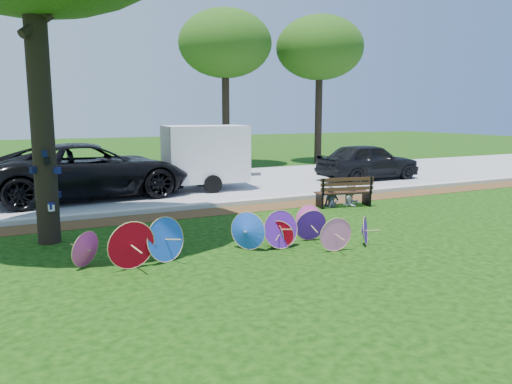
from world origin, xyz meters
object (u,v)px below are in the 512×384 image
at_px(black_van, 90,171).
at_px(dark_pickup, 368,161).
at_px(parasol_pile, 245,233).
at_px(cargo_trailer, 206,153).
at_px(person_left, 332,187).
at_px(park_bench, 343,192).
at_px(person_right, 352,184).

xyz_separation_m(black_van, dark_pickup, (10.38, -0.38, -0.13)).
distance_m(parasol_pile, cargo_trailer, 7.84).
distance_m(black_van, dark_pickup, 10.39).
relative_size(dark_pickup, person_left, 3.75).
distance_m(park_bench, person_right, 0.40).
distance_m(cargo_trailer, park_bench, 5.22).
bearing_deg(park_bench, black_van, 155.77).
bearing_deg(cargo_trailer, parasol_pile, -99.43).
bearing_deg(person_left, park_bench, 16.69).
bearing_deg(black_van, parasol_pile, -172.21).
distance_m(parasol_pile, person_right, 5.63).
relative_size(person_left, person_right, 0.94).
bearing_deg(dark_pickup, person_left, 131.95).
bearing_deg(dark_pickup, park_bench, 134.58).
xyz_separation_m(park_bench, person_left, (-0.35, 0.05, 0.14)).
height_order(park_bench, person_right, person_right).
distance_m(park_bench, person_left, 0.38).
bearing_deg(black_van, person_left, -133.07).
xyz_separation_m(parasol_pile, dark_pickup, (8.62, 7.11, 0.36)).
bearing_deg(black_van, person_right, -129.97).
bearing_deg(park_bench, cargo_trailer, 129.59).
relative_size(black_van, cargo_trailer, 2.28).
xyz_separation_m(park_bench, person_right, (0.35, 0.05, 0.18)).
bearing_deg(cargo_trailer, black_van, -173.81).
height_order(park_bench, person_left, person_left).
distance_m(black_van, person_right, 7.92).
bearing_deg(black_van, cargo_trailer, -94.95).
relative_size(parasol_pile, dark_pickup, 1.37).
height_order(parasol_pile, person_right, person_right).
distance_m(cargo_trailer, person_left, 5.00).
height_order(parasol_pile, black_van, black_van).
bearing_deg(person_left, person_right, 24.82).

